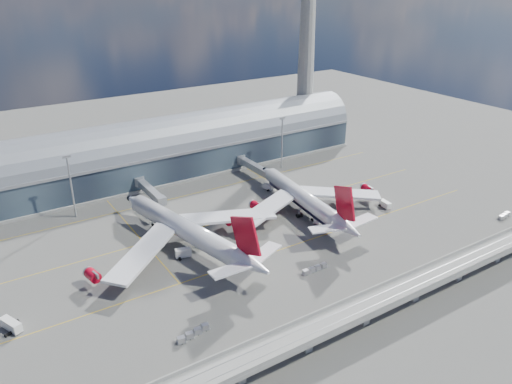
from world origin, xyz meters
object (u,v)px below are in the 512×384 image
service_truck_1 (183,253)px  service_truck_0 (11,325)px  control_tower (307,49)px  service_truck_2 (320,217)px  service_truck_3 (385,204)px  service_truck_5 (156,243)px  floodlight_mast_left (71,185)px  floodlight_mast_right (282,141)px  cargo_train_2 (504,216)px  service_truck_4 (268,187)px  cargo_train_0 (193,333)px  airliner_right (304,200)px  cargo_train_1 (315,269)px  airliner_left (189,231)px

service_truck_1 → service_truck_0: bearing=113.3°
control_tower → service_truck_2: control_tower is taller
service_truck_3 → service_truck_5: 94.11m
floodlight_mast_left → floodlight_mast_right: same height
floodlight_mast_left → service_truck_1: 57.29m
service_truck_5 → service_truck_3: bearing=-46.0°
service_truck_0 → service_truck_2: service_truck_0 is taller
floodlight_mast_left → cargo_train_2: 170.26m
service_truck_4 → cargo_train_0: 100.46m
control_tower → service_truck_1: control_tower is taller
floodlight_mast_right → service_truck_0: bearing=-155.5°
control_tower → airliner_right: control_tower is taller
airliner_right → service_truck_5: 60.87m
control_tower → service_truck_1: size_ratio=17.69×
service_truck_2 → cargo_train_2: size_ratio=1.06×
floodlight_mast_right → cargo_train_2: (42.40, -92.44, -12.80)m
cargo_train_0 → service_truck_1: bearing=-11.9°
service_truck_1 → service_truck_5: size_ratio=0.95×
service_truck_3 → control_tower: bearing=81.7°
floodlight_mast_left → floodlight_mast_right: (100.00, 0.00, 0.00)m
floodlight_mast_left → service_truck_3: size_ratio=4.41×
control_tower → service_truck_0: control_tower is taller
service_truck_0 → service_truck_1: bearing=-14.2°
cargo_train_1 → cargo_train_2: size_ratio=1.33×
airliner_right → service_truck_0: 111.77m
control_tower → service_truck_5: 144.08m
floodlight_mast_right → service_truck_3: bearing=-80.9°
airliner_right → service_truck_3: 34.70m
cargo_train_0 → cargo_train_1: bearing=-71.7°
service_truck_4 → service_truck_5: 64.74m
service_truck_1 → service_truck_5: 12.88m
service_truck_3 → cargo_train_2: size_ratio=0.81×
service_truck_2 → airliner_left: bearing=54.6°
airliner_left → service_truck_1: airliner_left is taller
service_truck_1 → service_truck_3: size_ratio=1.00×
floodlight_mast_right → airliner_left: (-72.79, -47.13, -6.84)m
airliner_right → service_truck_2: airliner_right is taller
floodlight_mast_right → service_truck_0: floodlight_mast_right is taller
service_truck_3 → cargo_train_1: (-54.69, -21.98, -0.55)m
airliner_right → cargo_train_0: (-70.34, -43.21, -5.04)m
service_truck_1 → service_truck_4: 65.10m
service_truck_4 → cargo_train_1: size_ratio=0.50×
floodlight_mast_right → service_truck_5: floodlight_mast_right is taller
service_truck_3 → cargo_train_0: bearing=-156.3°
airliner_right → service_truck_2: (1.14, -8.91, -4.50)m
service_truck_1 → service_truck_4: (56.56, 32.23, -0.30)m
floodlight_mast_right → service_truck_2: size_ratio=3.33×
floodlight_mast_left → airliner_left: (27.21, -47.13, -6.84)m
floodlight_mast_right → service_truck_4: floodlight_mast_right is taller
floodlight_mast_right → service_truck_5: bearing=-154.5°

